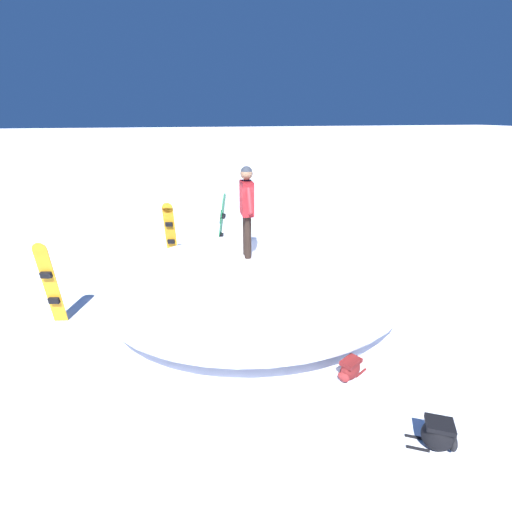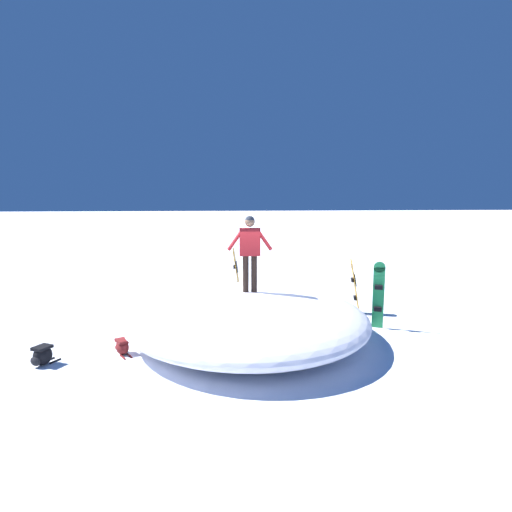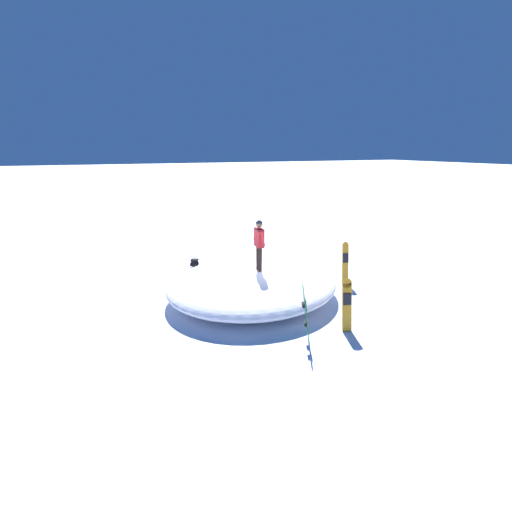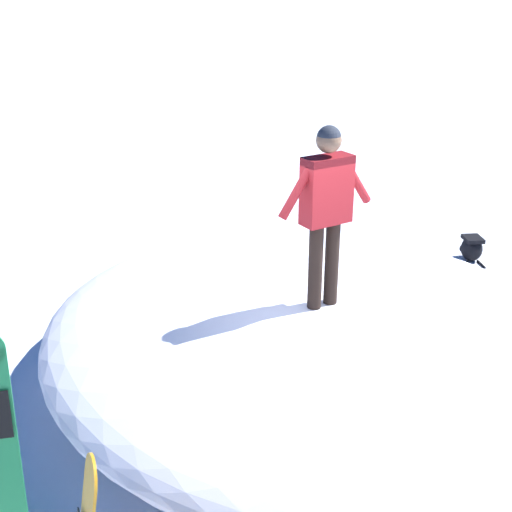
{
  "view_description": "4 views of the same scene",
  "coord_description": "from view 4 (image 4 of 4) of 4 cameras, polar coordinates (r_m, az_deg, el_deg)",
  "views": [
    {
      "loc": [
        -7.27,
        1.46,
        3.77
      ],
      "look_at": [
        -0.81,
        -0.23,
        1.27
      ],
      "focal_mm": 26.66,
      "sensor_mm": 36.0,
      "label": 1
    },
    {
      "loc": [
        -1.36,
        -9.74,
        3.21
      ],
      "look_at": [
        -0.11,
        -0.68,
        1.97
      ],
      "focal_mm": 28.85,
      "sensor_mm": 36.0,
      "label": 2
    },
    {
      "loc": [
        10.67,
        -5.03,
        5.21
      ],
      "look_at": [
        -0.34,
        -0.27,
        1.54
      ],
      "focal_mm": 24.88,
      "sensor_mm": 36.0,
      "label": 3
    },
    {
      "loc": [
        3.97,
        4.3,
        4.14
      ],
      "look_at": [
        0.17,
        -0.85,
        1.45
      ],
      "focal_mm": 47.69,
      "sensor_mm": 36.0,
      "label": 4
    }
  ],
  "objects": [
    {
      "name": "ground",
      "position": [
        7.17,
        5.22,
        -12.6
      ],
      "size": [
        240.0,
        240.0,
        0.0
      ],
      "primitive_type": "plane",
      "color": "white"
    },
    {
      "name": "backpack_far",
      "position": [
        10.98,
        17.62,
        0.65
      ],
      "size": [
        0.49,
        0.6,
        0.39
      ],
      "color": "black",
      "rests_on": "ground"
    },
    {
      "name": "snowboarder_standing",
      "position": [
        6.45,
        5.92,
        4.68
      ],
      "size": [
        1.08,
        0.26,
        1.81
      ],
      "color": "black",
      "rests_on": "snow_mound"
    },
    {
      "name": "backpack_near",
      "position": [
        9.7,
        14.33,
        -2.16
      ],
      "size": [
        0.45,
        0.59,
        0.32
      ],
      "color": "maroon",
      "rests_on": "ground"
    },
    {
      "name": "snow_mound",
      "position": [
        7.33,
        5.14,
        -6.89
      ],
      "size": [
        6.45,
        6.95,
        1.05
      ],
      "primitive_type": "ellipsoid",
      "rotation": [
        0.0,
        0.0,
        1.72
      ],
      "color": "white",
      "rests_on": "ground"
    }
  ]
}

